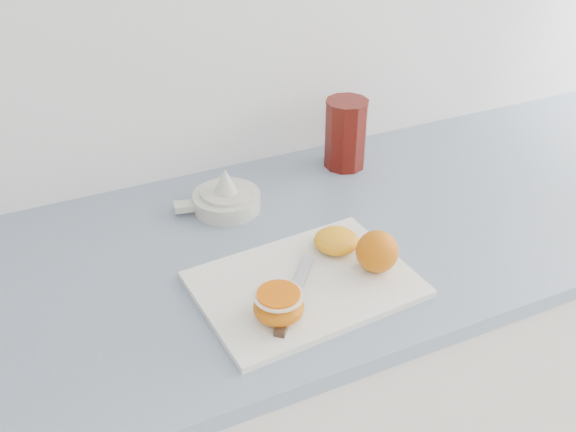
{
  "coord_description": "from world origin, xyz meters",
  "views": [
    {
      "loc": [
        -0.25,
        0.85,
        1.55
      ],
      "look_at": [
        0.13,
        1.67,
        0.96
      ],
      "focal_mm": 40.0,
      "sensor_mm": 36.0,
      "label": 1
    }
  ],
  "objects": [
    {
      "name": "half_orange",
      "position": [
        0.04,
        1.5,
        0.93
      ],
      "size": [
        0.08,
        0.08,
        0.05
      ],
      "color": "#C86B14",
      "rests_on": "cutting_board"
    },
    {
      "name": "whole_orange",
      "position": [
        0.23,
        1.55,
        0.94
      ],
      "size": [
        0.07,
        0.07,
        0.07
      ],
      "color": "#C86B14",
      "rests_on": "cutting_board"
    },
    {
      "name": "cutting_board",
      "position": [
        0.11,
        1.56,
        0.9
      ],
      "size": [
        0.36,
        0.27,
        0.01
      ],
      "primitive_type": "cube",
      "rotation": [
        0.0,
        0.0,
        0.07
      ],
      "color": "white",
      "rests_on": "counter"
    },
    {
      "name": "citrus_juicer",
      "position": [
        0.08,
        1.84,
        0.91
      ],
      "size": [
        0.17,
        0.13,
        0.09
      ],
      "color": "silver",
      "rests_on": "counter"
    },
    {
      "name": "red_tumbler",
      "position": [
        0.37,
        1.9,
        0.96
      ],
      "size": [
        0.09,
        0.09,
        0.15
      ],
      "color": "#5A0F09",
      "rests_on": "counter"
    },
    {
      "name": "counter",
      "position": [
        0.19,
        1.7,
        0.45
      ],
      "size": [
        2.54,
        0.64,
        0.89
      ],
      "color": "silver",
      "rests_on": "ground"
    },
    {
      "name": "squeezed_shell",
      "position": [
        0.2,
        1.62,
        0.92
      ],
      "size": [
        0.08,
        0.08,
        0.03
      ],
      "color": "orange",
      "rests_on": "cutting_board"
    },
    {
      "name": "paring_knife",
      "position": [
        0.06,
        1.51,
        0.91
      ],
      "size": [
        0.14,
        0.16,
        0.01
      ],
      "color": "#42291A",
      "rests_on": "cutting_board"
    }
  ]
}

